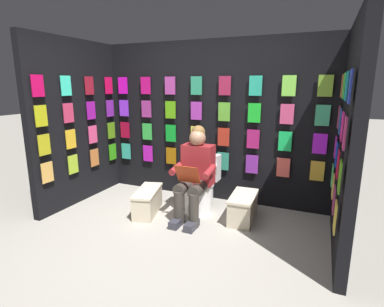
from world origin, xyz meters
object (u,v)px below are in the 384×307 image
Objects in this scene: toilet at (201,188)px; comic_longbox_far at (148,201)px; comic_longbox_near at (243,207)px; person_reading at (195,173)px.

comic_longbox_far is at bearing 29.03° from toilet.
toilet is 1.25× the size of comic_longbox_near.
comic_longbox_near reaches higher than comic_longbox_far.
comic_longbox_far is (0.63, 0.12, -0.44)m from person_reading.
toilet is 1.10× the size of comic_longbox_far.
person_reading is at bearing 90.01° from toilet.
toilet is 0.74m from comic_longbox_far.
person_reading reaches higher than comic_longbox_near.
comic_longbox_near is (-0.60, -0.17, -0.43)m from person_reading.
person_reading reaches higher than toilet.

